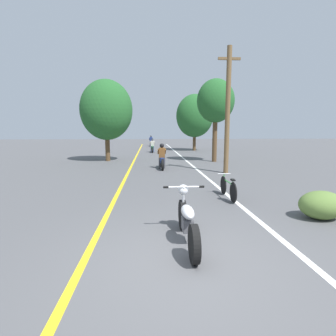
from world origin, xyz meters
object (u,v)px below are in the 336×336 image
Objects in this scene: roadside_tree_left at (106,110)px; motorcycle_rider_far at (151,142)px; bicycle_parked at (228,188)px; motorcycle_rider_lead at (162,159)px; motorcycle_rider_mid at (152,147)px; roadside_tree_right_near at (216,102)px; motorcycle_foreground at (187,220)px; utility_pole at (228,110)px; roadside_tree_right_far at (195,116)px.

motorcycle_rider_far is at bearing 79.38° from roadside_tree_left.
bicycle_parked is (5.48, -10.69, -3.21)m from roadside_tree_left.
motorcycle_rider_lead is at bearing 105.15° from bicycle_parked.
bicycle_parked is at bearing -82.85° from motorcycle_rider_mid.
roadside_tree_left reaches higher than bicycle_parked.
roadside_tree_right_near is at bearing -76.51° from motorcycle_rider_far.
motorcycle_foreground is at bearing -106.18° from roadside_tree_right_near.
motorcycle_rider_far is (-3.67, 22.73, -2.64)m from utility_pole.
utility_pole is 4.52m from motorcycle_rider_lead.
motorcycle_rider_mid reaches higher than bicycle_parked.
motorcycle_foreground is at bearing -119.07° from bicycle_parked.
roadside_tree_right_near is 14.03m from motorcycle_foreground.
motorcycle_rider_mid is (-4.21, 8.02, -3.58)m from roadside_tree_right_near.
roadside_tree_left is (-7.46, 0.92, -0.54)m from roadside_tree_right_near.
roadside_tree_left reaches higher than motorcycle_foreground.
roadside_tree_right_near is at bearing 38.83° from motorcycle_rider_lead.
roadside_tree_right_far is at bearing 79.95° from motorcycle_foreground.
utility_pole is 1.10× the size of roadside_tree_left.
motorcycle_rider_lead is (-4.09, -12.99, -3.11)m from roadside_tree_right_far.
roadside_tree_right_far is at bearing 83.44° from bicycle_parked.
roadside_tree_right_near reaches higher than motorcycle_rider_mid.
motorcycle_rider_mid is (-3.60, 12.90, -2.67)m from utility_pole.
roadside_tree_left is 14.74m from motorcycle_foreground.
utility_pole is 2.99× the size of motorcycle_rider_far.
motorcycle_rider_lead is (-3.19, 1.82, -2.64)m from utility_pole.
motorcycle_foreground is 21.04m from motorcycle_rider_mid.
roadside_tree_right_far is 5.81m from motorcycle_rider_mid.
roadside_tree_right_near is 9.95m from roadside_tree_right_far.
utility_pole is 1.05× the size of roadside_tree_right_far.
bicycle_parked is at bearing 60.93° from motorcycle_foreground.
roadside_tree_left is 2.72× the size of motorcycle_rider_lead.
motorcycle_rider_lead is 20.92m from motorcycle_rider_far.
roadside_tree_right_far is at bearing 49.32° from roadside_tree_left.
roadside_tree_right_near reaches higher than bicycle_parked.
bicycle_parked is at bearing -105.60° from utility_pole.
roadside_tree_right_far reaches higher than roadside_tree_left.
motorcycle_foreground is at bearing -88.83° from motorcycle_rider_mid.
motorcycle_foreground is 1.05× the size of motorcycle_rider_lead.
motorcycle_rider_lead is 1.00× the size of motorcycle_rider_far.
roadside_tree_right_far is 2.85× the size of motorcycle_rider_lead.
roadside_tree_right_far is at bearing 23.02° from motorcycle_rider_mid.
motorcycle_rider_far is at bearing 90.44° from motorcycle_rider_mid.
roadside_tree_right_near is 2.70× the size of motorcycle_rider_lead.
motorcycle_foreground is at bearing -89.06° from motorcycle_rider_far.
roadside_tree_right_far is at bearing 88.33° from roadside_tree_right_near.
motorcycle_rider_lead is at bearing -47.33° from roadside_tree_left.
roadside_tree_right_far is 3.00× the size of motorcycle_rider_mid.
motorcycle_rider_mid is 9.83m from motorcycle_rider_far.
motorcycle_rider_far is at bearing 120.01° from roadside_tree_right_far.
bicycle_parked is at bearing -74.85° from motorcycle_rider_lead.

